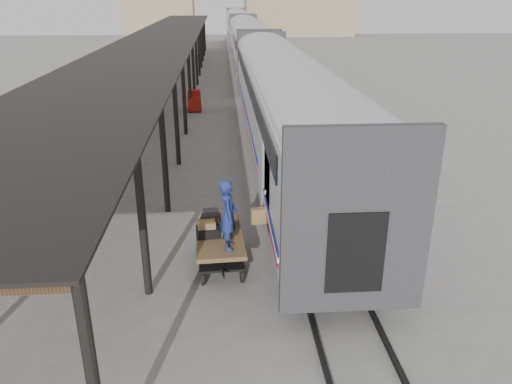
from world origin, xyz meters
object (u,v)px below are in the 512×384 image
Objects in this scene: luggage_tug at (194,102)px; pedestrian at (147,105)px; baggage_cart at (220,243)px; porter at (228,215)px.

pedestrian is (-2.58, -2.66, 0.40)m from luggage_tug.
baggage_cart is 1.28× the size of pedestrian.
pedestrian is (-4.15, 16.70, 0.31)m from baggage_cart.
porter is at bearing -72.25° from baggage_cart.
pedestrian is at bearing -137.09° from luggage_tug.
porter is 17.92m from pedestrian.
porter is at bearing -87.73° from luggage_tug.
baggage_cart is at bearing 21.11° from porter.
luggage_tug is 20.13m from porter.
porter is (0.25, -0.65, 1.13)m from baggage_cart.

